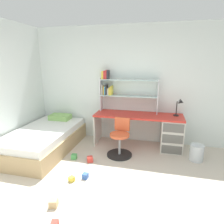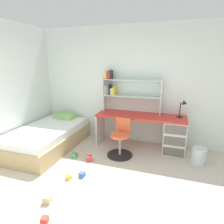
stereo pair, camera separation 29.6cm
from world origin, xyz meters
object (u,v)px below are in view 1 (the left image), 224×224
object	(u,v)px
bed_platform	(45,139)
toy_block_red_2	(90,159)
desk	(161,130)
toy_block_blue_4	(85,176)
waste_bin	(196,153)
toy_block_green_0	(74,157)
toy_block_natural_3	(54,203)
toy_block_yellow_1	(72,179)
desk_lamp	(180,105)
bookshelf_hutch	(120,88)
toy_block_red_5	(55,224)
swivel_chair	(120,141)

from	to	relation	value
bed_platform	toy_block_red_2	distance (m)	1.19
desk	toy_block_blue_4	size ratio (longest dim) A/B	21.80
waste_bin	toy_block_green_0	world-z (taller)	waste_bin
desk	toy_block_natural_3	xyz separation A→B (m)	(-1.40, -2.19, -0.37)
waste_bin	toy_block_yellow_1	bearing A→B (deg)	-149.89
toy_block_green_0	toy_block_yellow_1	distance (m)	0.74
desk	toy_block_green_0	world-z (taller)	desk
desk_lamp	bookshelf_hutch	bearing A→B (deg)	174.45
desk	bed_platform	world-z (taller)	desk
toy_block_natural_3	toy_block_red_5	xyz separation A→B (m)	(0.19, -0.30, -0.01)
toy_block_green_0	toy_block_natural_3	xyz separation A→B (m)	(0.28, -1.27, 0.00)
toy_block_yellow_1	toy_block_red_5	bearing A→B (deg)	-77.39
toy_block_natural_3	bookshelf_hutch	bearing A→B (deg)	79.70
toy_block_green_0	toy_block_blue_4	world-z (taller)	toy_block_green_0
bed_platform	toy_block_red_2	world-z (taller)	bed_platform
bookshelf_hutch	toy_block_blue_4	distance (m)	2.10
swivel_chair	toy_block_green_0	world-z (taller)	swivel_chair
toy_block_yellow_1	toy_block_red_5	xyz separation A→B (m)	(0.20, -0.87, 0.00)
bookshelf_hutch	toy_block_blue_4	bearing A→B (deg)	-98.65
bookshelf_hutch	waste_bin	bearing A→B (deg)	-19.72
desk_lamp	toy_block_yellow_1	xyz separation A→B (m)	(-1.75, -1.67, -0.96)
toy_block_green_0	toy_block_natural_3	bearing A→B (deg)	-77.56
desk	toy_block_red_2	distance (m)	1.68
bookshelf_hutch	toy_block_natural_3	world-z (taller)	bookshelf_hutch
desk	toy_block_blue_4	distance (m)	1.96
bookshelf_hutch	toy_block_red_2	world-z (taller)	bookshelf_hutch
waste_bin	toy_block_natural_3	size ratio (longest dim) A/B	3.05
bed_platform	toy_block_red_2	size ratio (longest dim) A/B	19.16
desk_lamp	toy_block_red_2	xyz separation A→B (m)	(-1.67, -1.01, -0.95)
swivel_chair	bed_platform	bearing A→B (deg)	-174.57
toy_block_green_0	bed_platform	bearing A→B (deg)	163.10
waste_bin	toy_block_yellow_1	world-z (taller)	waste_bin
desk_lamp	toy_block_green_0	bearing A→B (deg)	-154.13
desk	desk_lamp	distance (m)	0.68
swivel_chair	toy_block_red_2	xyz separation A→B (m)	(-0.51, -0.43, -0.25)
bed_platform	toy_block_green_0	bearing A→B (deg)	-16.90
toy_block_yellow_1	toy_block_green_0	bearing A→B (deg)	111.42
desk	waste_bin	xyz separation A→B (m)	(0.68, -0.40, -0.26)
bookshelf_hutch	waste_bin	world-z (taller)	bookshelf_hutch
desk	toy_block_blue_4	world-z (taller)	desk
bed_platform	toy_block_natural_3	size ratio (longest dim) A/B	18.88
bed_platform	toy_block_red_5	distance (m)	2.21
toy_block_blue_4	toy_block_red_5	xyz separation A→B (m)	(0.01, -1.00, -0.00)
desk_lamp	toy_block_green_0	xyz separation A→B (m)	(-2.02, -0.98, -0.96)
swivel_chair	toy_block_natural_3	bearing A→B (deg)	-108.95
waste_bin	bookshelf_hutch	bearing A→B (deg)	160.28
bookshelf_hutch	toy_block_green_0	world-z (taller)	bookshelf_hutch
toy_block_green_0	toy_block_red_5	xyz separation A→B (m)	(0.47, -1.57, -0.01)
bookshelf_hutch	toy_block_natural_3	size ratio (longest dim) A/B	12.53
toy_block_yellow_1	toy_block_blue_4	bearing A→B (deg)	34.13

